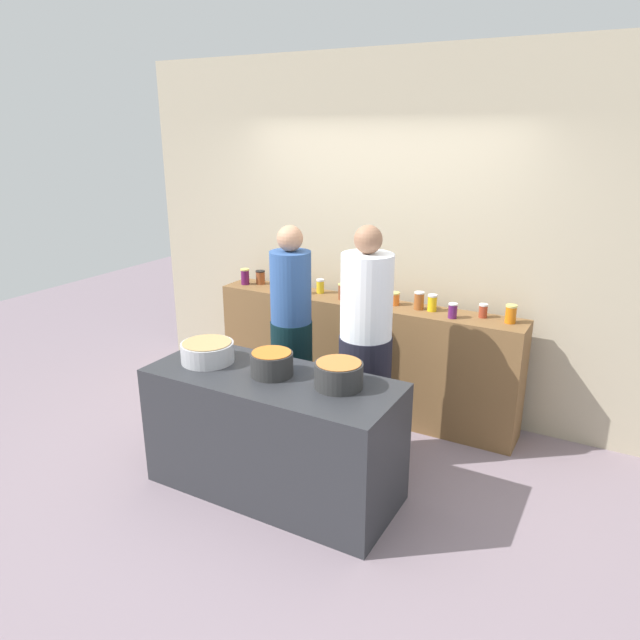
% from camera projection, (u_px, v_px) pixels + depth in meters
% --- Properties ---
extents(ground, '(12.00, 12.00, 0.00)m').
position_uv_depth(ground, '(297.00, 467.00, 4.34)').
color(ground, gray).
extents(storefront_wall, '(4.80, 0.12, 3.00)m').
position_uv_depth(storefront_wall, '(382.00, 236.00, 5.07)').
color(storefront_wall, tan).
rests_on(storefront_wall, ground).
extents(display_shelf, '(2.70, 0.36, 1.00)m').
position_uv_depth(display_shelf, '(362.00, 356.00, 5.10)').
color(display_shelf, brown).
rests_on(display_shelf, ground).
extents(prep_table, '(1.70, 0.70, 0.85)m').
position_uv_depth(prep_table, '(273.00, 434.00, 3.96)').
color(prep_table, '#2A2C30').
rests_on(prep_table, ground).
extents(preserve_jar_0, '(0.08, 0.08, 0.15)m').
position_uv_depth(preserve_jar_0, '(245.00, 276.00, 5.46)').
color(preserve_jar_0, '#5A1547').
rests_on(preserve_jar_0, display_shelf).
extents(preserve_jar_1, '(0.09, 0.09, 0.13)m').
position_uv_depth(preserve_jar_1, '(260.00, 277.00, 5.47)').
color(preserve_jar_1, brown).
rests_on(preserve_jar_1, display_shelf).
extents(preserve_jar_2, '(0.08, 0.08, 0.14)m').
position_uv_depth(preserve_jar_2, '(278.00, 282.00, 5.26)').
color(preserve_jar_2, orange).
rests_on(preserve_jar_2, display_shelf).
extents(preserve_jar_3, '(0.07, 0.07, 0.10)m').
position_uv_depth(preserve_jar_3, '(289.00, 285.00, 5.25)').
color(preserve_jar_3, gold).
rests_on(preserve_jar_3, display_shelf).
extents(preserve_jar_4, '(0.09, 0.09, 0.14)m').
position_uv_depth(preserve_jar_4, '(296.00, 286.00, 5.14)').
color(preserve_jar_4, red).
rests_on(preserve_jar_4, display_shelf).
extents(preserve_jar_5, '(0.07, 0.07, 0.12)m').
position_uv_depth(preserve_jar_5, '(320.00, 286.00, 5.17)').
color(preserve_jar_5, gold).
rests_on(preserve_jar_5, display_shelf).
extents(preserve_jar_6, '(0.07, 0.07, 0.14)m').
position_uv_depth(preserve_jar_6, '(342.00, 292.00, 4.98)').
color(preserve_jar_6, brown).
rests_on(preserve_jar_6, display_shelf).
extents(preserve_jar_7, '(0.08, 0.08, 0.13)m').
position_uv_depth(preserve_jar_7, '(357.00, 293.00, 4.95)').
color(preserve_jar_7, '#CF5F1C').
rests_on(preserve_jar_7, display_shelf).
extents(preserve_jar_8, '(0.09, 0.09, 0.10)m').
position_uv_depth(preserve_jar_8, '(371.00, 297.00, 4.89)').
color(preserve_jar_8, '#4B1A58').
rests_on(preserve_jar_8, display_shelf).
extents(preserve_jar_9, '(0.09, 0.09, 0.11)m').
position_uv_depth(preserve_jar_9, '(394.00, 299.00, 4.83)').
color(preserve_jar_9, orange).
rests_on(preserve_jar_9, display_shelf).
extents(preserve_jar_10, '(0.08, 0.08, 0.14)m').
position_uv_depth(preserve_jar_10, '(419.00, 301.00, 4.71)').
color(preserve_jar_10, '#974F24').
rests_on(preserve_jar_10, display_shelf).
extents(preserve_jar_11, '(0.08, 0.08, 0.14)m').
position_uv_depth(preserve_jar_11, '(432.00, 303.00, 4.66)').
color(preserve_jar_11, yellow).
rests_on(preserve_jar_11, display_shelf).
extents(preserve_jar_12, '(0.07, 0.07, 0.12)m').
position_uv_depth(preserve_jar_12, '(453.00, 311.00, 4.50)').
color(preserve_jar_12, '#571C59').
rests_on(preserve_jar_12, display_shelf).
extents(preserve_jar_13, '(0.07, 0.07, 0.11)m').
position_uv_depth(preserve_jar_13, '(483.00, 311.00, 4.51)').
color(preserve_jar_13, '#953621').
rests_on(preserve_jar_13, display_shelf).
extents(preserve_jar_14, '(0.08, 0.08, 0.14)m').
position_uv_depth(preserve_jar_14, '(511.00, 314.00, 4.38)').
color(preserve_jar_14, orange).
rests_on(preserve_jar_14, display_shelf).
extents(cooking_pot_left, '(0.36, 0.36, 0.14)m').
position_uv_depth(cooking_pot_left, '(208.00, 352.00, 4.05)').
color(cooking_pot_left, '#B7B7BC').
rests_on(cooking_pot_left, prep_table).
extents(cooking_pot_center, '(0.28, 0.28, 0.16)m').
position_uv_depth(cooking_pot_center, '(272.00, 364.00, 3.83)').
color(cooking_pot_center, '#2D2D2D').
rests_on(cooking_pot_center, prep_table).
extents(cooking_pot_right, '(0.31, 0.31, 0.17)m').
position_uv_depth(cooking_pot_right, '(339.00, 375.00, 3.65)').
color(cooking_pot_right, '#2D2D2D').
rests_on(cooking_pot_right, prep_table).
extents(cook_with_tongs, '(0.34, 0.34, 1.69)m').
position_uv_depth(cook_with_tongs, '(292.00, 340.00, 4.71)').
color(cook_with_tongs, black).
rests_on(cook_with_tongs, ground).
extents(cook_in_cap, '(0.38, 0.38, 1.77)m').
position_uv_depth(cook_in_cap, '(365.00, 360.00, 4.22)').
color(cook_in_cap, black).
rests_on(cook_in_cap, ground).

